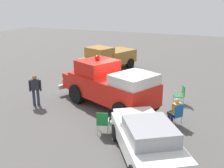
{
  "coord_description": "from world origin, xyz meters",
  "views": [
    {
      "loc": [
        -13.12,
        -4.88,
        5.59
      ],
      "look_at": [
        -0.49,
        0.42,
        1.27
      ],
      "focal_mm": 44.9,
      "sensor_mm": 36.0,
      "label": 1
    }
  ],
  "objects_px": {
    "classic_hot_rod": "(146,138)",
    "spectator_standing": "(35,88)",
    "lawn_chair_near_truck": "(177,114)",
    "spectator_seated": "(175,110)",
    "lawn_chair_by_car": "(103,121)",
    "vintage_fire_truck": "(109,84)",
    "lawn_chair_spare": "(181,93)",
    "parked_pickup": "(108,57)"
  },
  "relations": [
    {
      "from": "classic_hot_rod",
      "to": "spectator_standing",
      "type": "bearing_deg",
      "value": 69.1
    },
    {
      "from": "classic_hot_rod",
      "to": "lawn_chair_near_truck",
      "type": "xyz_separation_m",
      "value": [
        2.99,
        -0.55,
        -0.16
      ]
    },
    {
      "from": "classic_hot_rod",
      "to": "spectator_seated",
      "type": "xyz_separation_m",
      "value": [
        3.07,
        -0.44,
        -0.05
      ]
    },
    {
      "from": "lawn_chair_near_truck",
      "to": "lawn_chair_by_car",
      "type": "height_order",
      "value": "same"
    },
    {
      "from": "vintage_fire_truck",
      "to": "spectator_seated",
      "type": "xyz_separation_m",
      "value": [
        -0.96,
        -3.63,
        -0.5
      ]
    },
    {
      "from": "lawn_chair_near_truck",
      "to": "lawn_chair_spare",
      "type": "height_order",
      "value": "same"
    },
    {
      "from": "lawn_chair_near_truck",
      "to": "classic_hot_rod",
      "type": "bearing_deg",
      "value": 169.66
    },
    {
      "from": "vintage_fire_truck",
      "to": "classic_hot_rod",
      "type": "xyz_separation_m",
      "value": [
        -4.02,
        -3.19,
        -0.45
      ]
    },
    {
      "from": "vintage_fire_truck",
      "to": "spectator_standing",
      "type": "bearing_deg",
      "value": 111.54
    },
    {
      "from": "vintage_fire_truck",
      "to": "lawn_chair_by_car",
      "type": "xyz_separation_m",
      "value": [
        -3.03,
        -1.01,
        -0.61
      ]
    },
    {
      "from": "lawn_chair_near_truck",
      "to": "parked_pickup",
      "type": "bearing_deg",
      "value": 40.52
    },
    {
      "from": "lawn_chair_spare",
      "to": "spectator_standing",
      "type": "height_order",
      "value": "spectator_standing"
    },
    {
      "from": "vintage_fire_truck",
      "to": "lawn_chair_spare",
      "type": "relative_size",
      "value": 6.19
    },
    {
      "from": "vintage_fire_truck",
      "to": "classic_hot_rod",
      "type": "distance_m",
      "value": 5.16
    },
    {
      "from": "classic_hot_rod",
      "to": "vintage_fire_truck",
      "type": "bearing_deg",
      "value": 38.45
    },
    {
      "from": "lawn_chair_spare",
      "to": "classic_hot_rod",
      "type": "bearing_deg",
      "value": 177.46
    },
    {
      "from": "classic_hot_rod",
      "to": "parked_pickup",
      "type": "distance_m",
      "value": 12.65
    },
    {
      "from": "lawn_chair_by_car",
      "to": "spectator_standing",
      "type": "xyz_separation_m",
      "value": [
        1.61,
        4.62,
        0.37
      ]
    },
    {
      "from": "classic_hot_rod",
      "to": "lawn_chair_near_truck",
      "type": "bearing_deg",
      "value": -10.34
    },
    {
      "from": "classic_hot_rod",
      "to": "parked_pickup",
      "type": "relative_size",
      "value": 0.91
    },
    {
      "from": "lawn_chair_near_truck",
      "to": "lawn_chair_spare",
      "type": "xyz_separation_m",
      "value": [
        2.81,
        0.29,
        0.0
      ]
    },
    {
      "from": "parked_pickup",
      "to": "lawn_chair_spare",
      "type": "bearing_deg",
      "value": -128.37
    },
    {
      "from": "classic_hot_rod",
      "to": "spectator_seated",
      "type": "bearing_deg",
      "value": -8.15
    },
    {
      "from": "parked_pickup",
      "to": "lawn_chair_spare",
      "type": "distance_m",
      "value": 8.35
    },
    {
      "from": "vintage_fire_truck",
      "to": "parked_pickup",
      "type": "distance_m",
      "value": 7.61
    },
    {
      "from": "classic_hot_rod",
      "to": "spectator_standing",
      "type": "relative_size",
      "value": 2.78
    },
    {
      "from": "classic_hot_rod",
      "to": "lawn_chair_near_truck",
      "type": "distance_m",
      "value": 3.04
    },
    {
      "from": "lawn_chair_spare",
      "to": "spectator_seated",
      "type": "xyz_separation_m",
      "value": [
        -2.73,
        -0.18,
        0.11
      ]
    },
    {
      "from": "spectator_seated",
      "to": "parked_pickup",
      "type": "bearing_deg",
      "value": 40.36
    },
    {
      "from": "parked_pickup",
      "to": "lawn_chair_by_car",
      "type": "height_order",
      "value": "parked_pickup"
    },
    {
      "from": "parked_pickup",
      "to": "lawn_chair_near_truck",
      "type": "bearing_deg",
      "value": -139.48
    },
    {
      "from": "lawn_chair_spare",
      "to": "spectator_seated",
      "type": "height_order",
      "value": "spectator_seated"
    },
    {
      "from": "parked_pickup",
      "to": "spectator_seated",
      "type": "xyz_separation_m",
      "value": [
        -7.91,
        -6.72,
        -0.29
      ]
    },
    {
      "from": "classic_hot_rod",
      "to": "lawn_chair_near_truck",
      "type": "height_order",
      "value": "classic_hot_rod"
    },
    {
      "from": "classic_hot_rod",
      "to": "spectator_standing",
      "type": "height_order",
      "value": "spectator_standing"
    },
    {
      "from": "vintage_fire_truck",
      "to": "parked_pickup",
      "type": "bearing_deg",
      "value": 23.96
    },
    {
      "from": "parked_pickup",
      "to": "lawn_chair_near_truck",
      "type": "distance_m",
      "value": 10.52
    },
    {
      "from": "classic_hot_rod",
      "to": "spectator_seated",
      "type": "height_order",
      "value": "classic_hot_rod"
    },
    {
      "from": "vintage_fire_truck",
      "to": "spectator_standing",
      "type": "relative_size",
      "value": 3.77
    },
    {
      "from": "vintage_fire_truck",
      "to": "parked_pickup",
      "type": "xyz_separation_m",
      "value": [
        6.96,
        3.09,
        -0.21
      ]
    },
    {
      "from": "parked_pickup",
      "to": "lawn_chair_spare",
      "type": "xyz_separation_m",
      "value": [
        -5.18,
        -6.54,
        -0.4
      ]
    },
    {
      "from": "lawn_chair_near_truck",
      "to": "spectator_standing",
      "type": "distance_m",
      "value": 7.37
    }
  ]
}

